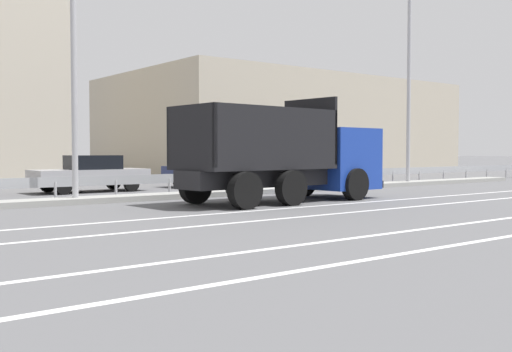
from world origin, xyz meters
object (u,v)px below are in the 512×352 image
Objects in this scene: median_road_sign at (339,157)px; street_lamp_2 at (412,72)px; parked_car_5 at (325,168)px; parked_car_3 at (91,174)px; street_lamp_1 at (75,18)px; dump_truck at (302,162)px; parked_car_4 at (215,171)px.

street_lamp_2 reaches higher than median_road_sign.
median_road_sign is 6.21m from parked_car_5.
parked_car_3 is at bearing 90.50° from parked_car_5.
street_lamp_2 is at bearing -0.11° from street_lamp_1.
parked_car_3 is (-3.90, 7.95, -0.51)m from dump_truck.
dump_truck is 1.57× the size of parked_car_4.
parked_car_4 is (-2.89, 5.05, -0.62)m from median_road_sign.
dump_truck reaches higher than median_road_sign.
median_road_sign is 6.16m from street_lamp_2.
parked_car_5 is at bearing 87.07° from parked_car_4.
parked_car_5 is (15.15, 4.83, -4.87)m from street_lamp_1.
median_road_sign is at bearing 0.04° from street_lamp_1.
parked_car_5 is at bearing 51.29° from median_road_sign.
parked_car_5 is at bearing -90.65° from parked_car_3.
street_lamp_1 is 2.23× the size of parked_car_5.
street_lamp_1 is 2.18× the size of parked_car_4.
parked_car_3 is 12.78m from parked_car_5.
median_road_sign is at bearing 179.54° from street_lamp_2.
parked_car_3 is at bearing -88.12° from parked_car_4.
street_lamp_2 is at bearing -169.74° from parked_car_5.
street_lamp_1 is 2.31× the size of parked_car_3.
street_lamp_1 is at bearing -59.95° from parked_car_4.
dump_truck is 11.98m from parked_car_5.
street_lamp_1 is at bearing 179.89° from street_lamp_2.
street_lamp_1 reaches higher than parked_car_5.
parked_car_4 is 6.76m from parked_car_5.
street_lamp_1 reaches higher than dump_truck.
street_lamp_2 is at bearing 55.29° from parked_car_4.
parked_car_5 is (3.86, 4.82, -0.60)m from median_road_sign.
median_road_sign is 0.55× the size of parked_car_5.
street_lamp_1 is (-6.28, 3.20, 4.37)m from dump_truck.
parked_car_4 is 1.02× the size of parked_car_5.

